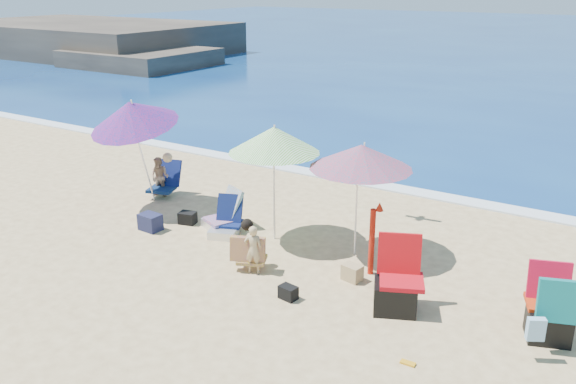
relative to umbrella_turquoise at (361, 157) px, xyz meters
The scene contains 19 objects.
ground 2.47m from the umbrella_turquoise, 114.86° to the right, with size 120.00×120.00×0.00m.
foam 3.97m from the umbrella_turquoise, 101.96° to the left, with size 120.00×0.50×0.04m.
headland 33.40m from the umbrella_turquoise, 147.10° to the left, with size 20.50×11.50×2.60m.
umbrella_turquoise is the anchor object (origin of this frame).
umbrella_striped 1.56m from the umbrella_turquoise, 169.84° to the right, with size 1.68×1.68×2.14m.
umbrella_blue 4.82m from the umbrella_turquoise, behind, with size 1.78×1.85×2.42m.
furled_umbrella 1.33m from the umbrella_turquoise, 47.20° to the right, with size 0.23×0.20×1.23m.
chair_navy 2.93m from the umbrella_turquoise, 166.77° to the right, with size 0.68×0.85×0.69m.
chair_rainbow 3.10m from the umbrella_turquoise, behind, with size 0.80×0.83×0.76m.
camp_chair_left 2.39m from the umbrella_turquoise, 47.46° to the right, with size 0.85×0.82×1.08m.
camp_chair_right 3.72m from the umbrella_turquoise, 18.24° to the right, with size 0.76×1.19×1.01m.
person_center 2.34m from the umbrella_turquoise, 126.68° to the right, with size 0.60×0.56×0.82m.
person_left 5.06m from the umbrella_turquoise, behind, with size 0.67×0.84×0.98m.
bag_navy_a 4.24m from the umbrella_turquoise, 162.55° to the right, with size 0.42×0.32×0.32m.
bag_black_a 3.78m from the umbrella_turquoise, behind, with size 0.36×0.30×0.23m.
bag_tan 1.91m from the umbrella_turquoise, 68.34° to the right, with size 0.34×0.27×0.26m.
bag_navy_b 2.00m from the umbrella_turquoise, 33.22° to the right, with size 0.45×0.38×0.30m.
bag_black_b 2.58m from the umbrella_turquoise, 94.53° to the right, with size 0.29×0.22×0.20m.
orange_item 3.66m from the umbrella_turquoise, 52.75° to the right, with size 0.19×0.09×0.03m.
Camera 1 is at (4.80, -7.06, 4.47)m, focal length 37.47 mm.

